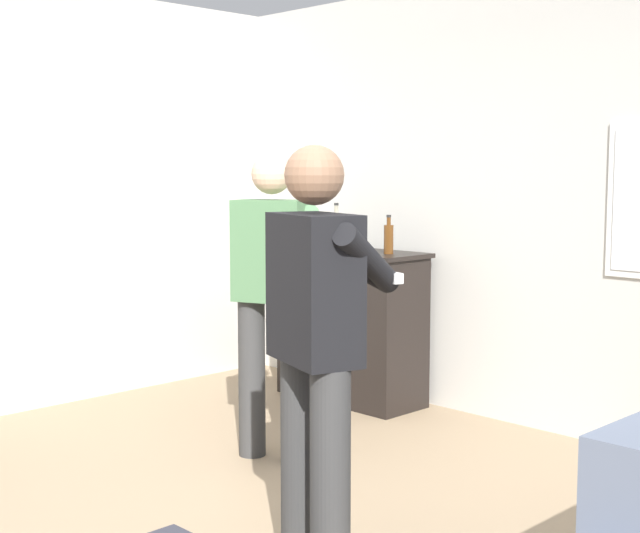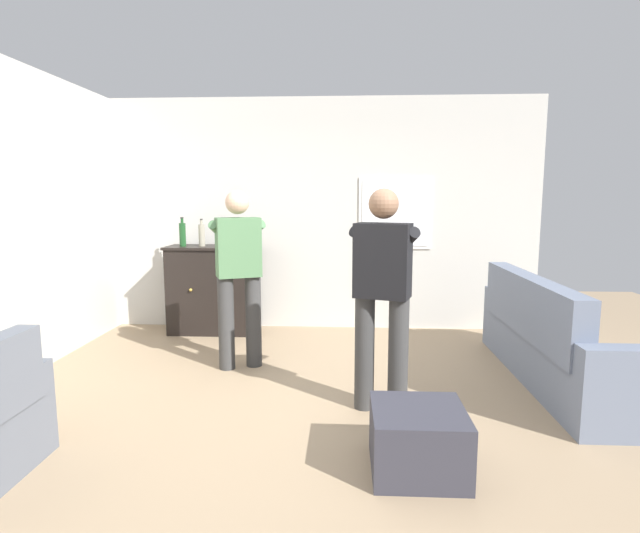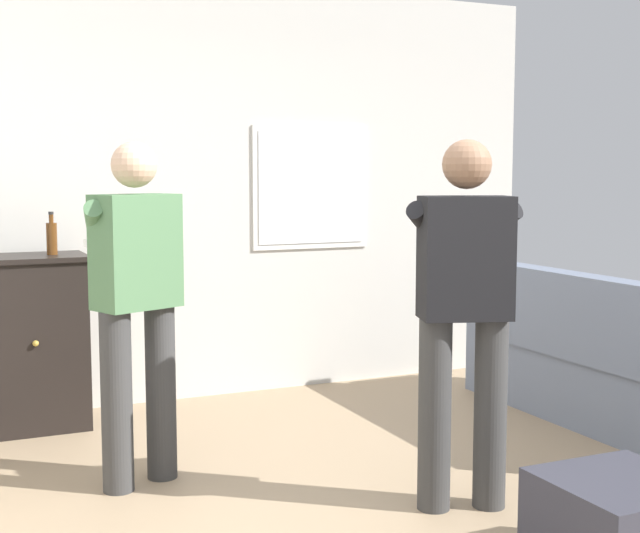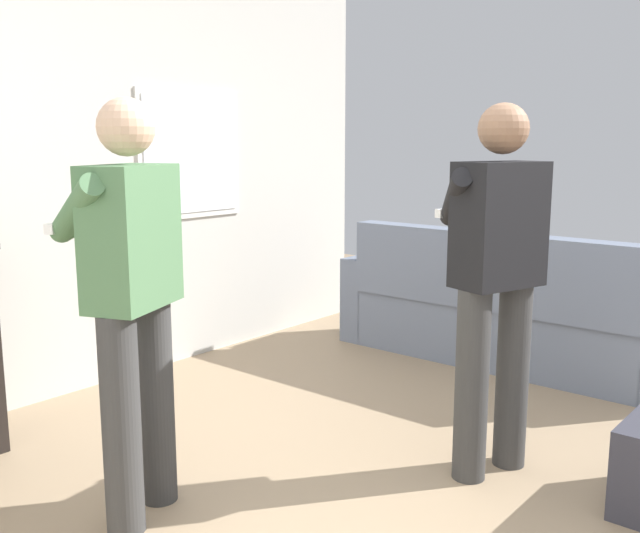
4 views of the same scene
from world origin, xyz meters
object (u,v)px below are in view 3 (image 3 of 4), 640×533
at_px(person_standing_left, 136,296).
at_px(person_standing_right, 464,306).
at_px(bottle_spirits_clear, 52,237).
at_px(couch, 609,372).
at_px(ottoman, 621,528).

distance_m(person_standing_left, person_standing_right, 1.57).
xyz_separation_m(bottle_spirits_clear, person_standing_left, (0.22, -1.21, -0.21)).
xyz_separation_m(person_standing_left, person_standing_right, (1.28, -0.91, 0.00)).
relative_size(couch, ottoman, 4.29).
height_order(ottoman, person_standing_right, person_standing_right).
xyz_separation_m(couch, bottle_spirits_clear, (-3.00, 1.43, 0.80)).
relative_size(bottle_spirits_clear, person_standing_left, 0.15).
distance_m(couch, person_standing_left, 2.85).
bearing_deg(couch, person_standing_right, -155.12).
height_order(bottle_spirits_clear, ottoman, bottle_spirits_clear).
relative_size(bottle_spirits_clear, ottoman, 0.47).
height_order(bottle_spirits_clear, person_standing_left, person_standing_left).
bearing_deg(ottoman, person_standing_right, 100.69).
relative_size(couch, person_standing_left, 1.40).
bearing_deg(ottoman, bottle_spirits_clear, 119.20).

